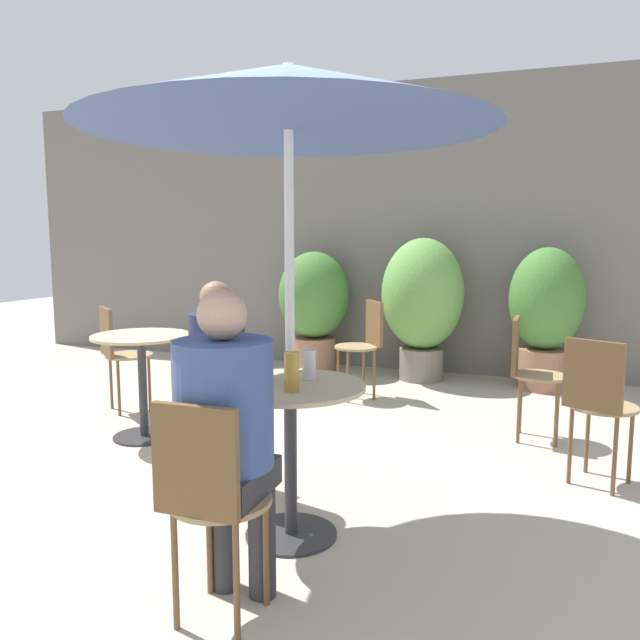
{
  "coord_description": "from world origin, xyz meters",
  "views": [
    {
      "loc": [
        1.16,
        -2.51,
        1.41
      ],
      "look_at": [
        0.06,
        0.48,
        0.99
      ],
      "focal_mm": 35.0,
      "sensor_mm": 36.0,
      "label": 1
    }
  ],
  "objects_px": {
    "bistro_chair_5": "(527,365)",
    "umbrella": "(288,98)",
    "bistro_chair_0": "(207,397)",
    "bistro_chair_3": "(598,397)",
    "bistro_chair_4": "(365,339)",
    "potted_plant_2": "(546,310)",
    "beer_glass_0": "(291,372)",
    "potted_plant_0": "(314,303)",
    "cafe_table_near": "(290,427)",
    "cafe_table_far": "(142,365)",
    "bistro_chair_2": "(118,348)",
    "beer_glass_1": "(310,365)",
    "seated_person_1": "(226,425)",
    "beer_glass_2": "(263,364)",
    "seated_person_0": "(219,368)",
    "bistro_chair_1": "(209,491)",
    "potted_plant_1": "(422,299)"
  },
  "relations": [
    {
      "from": "bistro_chair_2",
      "to": "beer_glass_1",
      "type": "relative_size",
      "value": 6.05
    },
    {
      "from": "beer_glass_0",
      "to": "potted_plant_0",
      "type": "xyz_separation_m",
      "value": [
        -1.27,
        3.65,
        -0.1
      ]
    },
    {
      "from": "bistro_chair_0",
      "to": "potted_plant_0",
      "type": "bearing_deg",
      "value": 39.17
    },
    {
      "from": "beer_glass_0",
      "to": "cafe_table_far",
      "type": "bearing_deg",
      "value": 145.09
    },
    {
      "from": "cafe_table_near",
      "to": "seated_person_0",
      "type": "relative_size",
      "value": 0.62
    },
    {
      "from": "bistro_chair_3",
      "to": "potted_plant_1",
      "type": "bearing_deg",
      "value": -33.98
    },
    {
      "from": "bistro_chair_3",
      "to": "seated_person_1",
      "type": "height_order",
      "value": "seated_person_1"
    },
    {
      "from": "cafe_table_near",
      "to": "cafe_table_far",
      "type": "distance_m",
      "value": 1.85
    },
    {
      "from": "cafe_table_near",
      "to": "potted_plant_2",
      "type": "bearing_deg",
      "value": 72.63
    },
    {
      "from": "potted_plant_2",
      "to": "umbrella",
      "type": "xyz_separation_m",
      "value": [
        -1.09,
        -3.49,
        1.27
      ]
    },
    {
      "from": "bistro_chair_3",
      "to": "bistro_chair_1",
      "type": "bearing_deg",
      "value": 78.36
    },
    {
      "from": "cafe_table_near",
      "to": "seated_person_1",
      "type": "xyz_separation_m",
      "value": [
        0.01,
        -0.62,
        0.19
      ]
    },
    {
      "from": "bistro_chair_0",
      "to": "bistro_chair_5",
      "type": "distance_m",
      "value": 2.26
    },
    {
      "from": "beer_glass_0",
      "to": "potted_plant_0",
      "type": "distance_m",
      "value": 3.87
    },
    {
      "from": "bistro_chair_5",
      "to": "beer_glass_2",
      "type": "height_order",
      "value": "beer_glass_2"
    },
    {
      "from": "seated_person_0",
      "to": "seated_person_1",
      "type": "xyz_separation_m",
      "value": [
        0.55,
        -0.93,
        0.01
      ]
    },
    {
      "from": "cafe_table_far",
      "to": "bistro_chair_4",
      "type": "bearing_deg",
      "value": 54.31
    },
    {
      "from": "potted_plant_0",
      "to": "potted_plant_1",
      "type": "distance_m",
      "value": 1.16
    },
    {
      "from": "seated_person_0",
      "to": "beer_glass_1",
      "type": "relative_size",
      "value": 8.34
    },
    {
      "from": "beer_glass_0",
      "to": "beer_glass_2",
      "type": "xyz_separation_m",
      "value": [
        -0.19,
        0.12,
        -0.0
      ]
    },
    {
      "from": "seated_person_0",
      "to": "seated_person_1",
      "type": "bearing_deg",
      "value": -119.94
    },
    {
      "from": "bistro_chair_0",
      "to": "bistro_chair_4",
      "type": "height_order",
      "value": "same"
    },
    {
      "from": "seated_person_1",
      "to": "potted_plant_1",
      "type": "bearing_deg",
      "value": -89.75
    },
    {
      "from": "bistro_chair_5",
      "to": "potted_plant_1",
      "type": "bearing_deg",
      "value": 33.58
    },
    {
      "from": "potted_plant_0",
      "to": "bistro_chair_4",
      "type": "bearing_deg",
      "value": -47.72
    },
    {
      "from": "seated_person_0",
      "to": "potted_plant_0",
      "type": "relative_size",
      "value": 0.94
    },
    {
      "from": "potted_plant_1",
      "to": "potted_plant_2",
      "type": "height_order",
      "value": "potted_plant_1"
    },
    {
      "from": "cafe_table_near",
      "to": "beer_glass_2",
      "type": "bearing_deg",
      "value": -178.35
    },
    {
      "from": "beer_glass_0",
      "to": "potted_plant_0",
      "type": "relative_size",
      "value": 0.14
    },
    {
      "from": "bistro_chair_1",
      "to": "bistro_chair_5",
      "type": "bearing_deg",
      "value": -110.86
    },
    {
      "from": "beer_glass_2",
      "to": "potted_plant_0",
      "type": "relative_size",
      "value": 0.14
    },
    {
      "from": "cafe_table_far",
      "to": "bistro_chair_3",
      "type": "distance_m",
      "value": 2.95
    },
    {
      "from": "bistro_chair_0",
      "to": "bistro_chair_3",
      "type": "height_order",
      "value": "same"
    },
    {
      "from": "potted_plant_0",
      "to": "umbrella",
      "type": "xyz_separation_m",
      "value": [
        1.22,
        -3.53,
        1.29
      ]
    },
    {
      "from": "potted_plant_0",
      "to": "bistro_chair_5",
      "type": "bearing_deg",
      "value": -36.26
    },
    {
      "from": "bistro_chair_5",
      "to": "umbrella",
      "type": "height_order",
      "value": "umbrella"
    },
    {
      "from": "bistro_chair_4",
      "to": "beer_glass_0",
      "type": "bearing_deg",
      "value": -28.79
    },
    {
      "from": "bistro_chair_5",
      "to": "potted_plant_1",
      "type": "relative_size",
      "value": 0.61
    },
    {
      "from": "cafe_table_near",
      "to": "potted_plant_1",
      "type": "distance_m",
      "value": 3.51
    },
    {
      "from": "bistro_chair_4",
      "to": "potted_plant_2",
      "type": "bearing_deg",
      "value": 82.24
    },
    {
      "from": "potted_plant_2",
      "to": "potted_plant_0",
      "type": "bearing_deg",
      "value": 179.16
    },
    {
      "from": "cafe_table_near",
      "to": "beer_glass_1",
      "type": "distance_m",
      "value": 0.31
    },
    {
      "from": "cafe_table_far",
      "to": "beer_glass_0",
      "type": "xyz_separation_m",
      "value": [
        1.61,
        -1.13,
        0.3
      ]
    },
    {
      "from": "bistro_chair_5",
      "to": "beer_glass_1",
      "type": "distance_m",
      "value": 2.04
    },
    {
      "from": "cafe_table_far",
      "to": "potted_plant_2",
      "type": "bearing_deg",
      "value": 43.22
    },
    {
      "from": "bistro_chair_4",
      "to": "beer_glass_1",
      "type": "bearing_deg",
      "value": -28.12
    },
    {
      "from": "cafe_table_near",
      "to": "potted_plant_0",
      "type": "bearing_deg",
      "value": 109.03
    },
    {
      "from": "seated_person_1",
      "to": "bistro_chair_2",
      "type": "bearing_deg",
      "value": -45.32
    },
    {
      "from": "bistro_chair_3",
      "to": "potted_plant_0",
      "type": "bearing_deg",
      "value": -18.15
    },
    {
      "from": "bistro_chair_1",
      "to": "potted_plant_2",
      "type": "height_order",
      "value": "potted_plant_2"
    }
  ]
}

